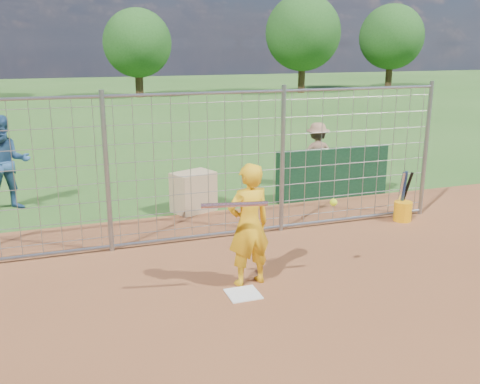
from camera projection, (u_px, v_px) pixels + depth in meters
name	position (u px, v px, depth m)	size (l,w,h in m)	color
ground	(238.00, 289.00, 7.39)	(100.00, 100.00, 0.00)	#2D591E
home_plate	(243.00, 294.00, 7.20)	(0.43, 0.43, 0.02)	silver
dugout_wall	(333.00, 173.00, 11.59)	(2.60, 0.20, 1.10)	#11381E
batter	(249.00, 225.00, 7.31)	(0.63, 0.42, 1.74)	#F0AF14
bystander_a	(6.00, 163.00, 10.65)	(0.94, 0.73, 1.93)	#284E7A
bystander_c	(317.00, 154.00, 12.59)	(0.97, 0.56, 1.50)	#88624A
equipment_bin	(193.00, 192.00, 10.71)	(0.80, 0.55, 0.80)	tan
equipment_in_play	(260.00, 204.00, 6.94)	(1.93, 0.23, 0.21)	silver
bucket_with_bats	(403.00, 208.00, 10.15)	(0.34, 0.37, 0.98)	#FEA60D
backstop_fence	(199.00, 169.00, 8.87)	(9.08, 0.08, 2.60)	gray
tree_line	(139.00, 36.00, 32.98)	(44.66, 6.72, 6.48)	#3F2B19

